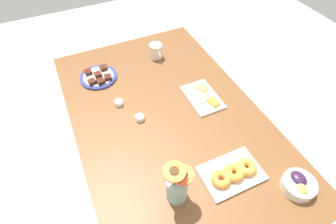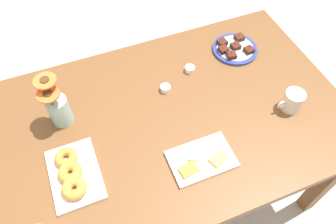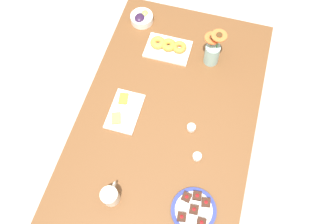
# 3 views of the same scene
# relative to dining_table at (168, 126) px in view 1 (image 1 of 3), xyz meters

# --- Properties ---
(ground_plane) EXTENTS (6.00, 6.00, 0.00)m
(ground_plane) POSITION_rel_dining_table_xyz_m (0.00, 0.00, -0.65)
(ground_plane) COLOR #B7B2A8
(dining_table) EXTENTS (1.60, 1.00, 0.74)m
(dining_table) POSITION_rel_dining_table_xyz_m (0.00, 0.00, 0.00)
(dining_table) COLOR brown
(dining_table) RESTS_ON ground_plane
(coffee_mug) EXTENTS (0.12, 0.09, 0.10)m
(coffee_mug) POSITION_rel_dining_table_xyz_m (-0.53, 0.15, 0.13)
(coffee_mug) COLOR silver
(coffee_mug) RESTS_ON dining_table
(grape_bowl) EXTENTS (0.15, 0.15, 0.07)m
(grape_bowl) POSITION_rel_dining_table_xyz_m (0.62, 0.35, 0.12)
(grape_bowl) COLOR white
(grape_bowl) RESTS_ON dining_table
(cheese_platter) EXTENTS (0.26, 0.17, 0.03)m
(cheese_platter) POSITION_rel_dining_table_xyz_m (-0.04, 0.25, 0.10)
(cheese_platter) COLOR white
(cheese_platter) RESTS_ON dining_table
(croissant_platter) EXTENTS (0.19, 0.28, 0.05)m
(croissant_platter) POSITION_rel_dining_table_xyz_m (0.45, 0.12, 0.11)
(croissant_platter) COLOR white
(croissant_platter) RESTS_ON dining_table
(jam_cup_honey) EXTENTS (0.05, 0.05, 0.03)m
(jam_cup_honey) POSITION_rel_dining_table_xyz_m (-0.05, -0.15, 0.10)
(jam_cup_honey) COLOR white
(jam_cup_honey) RESTS_ON dining_table
(jam_cup_berry) EXTENTS (0.05, 0.05, 0.03)m
(jam_cup_berry) POSITION_rel_dining_table_xyz_m (-0.20, -0.22, 0.10)
(jam_cup_berry) COLOR white
(jam_cup_berry) RESTS_ON dining_table
(dessert_plate) EXTENTS (0.23, 0.23, 0.05)m
(dessert_plate) POSITION_rel_dining_table_xyz_m (-0.48, -0.27, 0.10)
(dessert_plate) COLOR navy
(dessert_plate) RESTS_ON dining_table
(flower_vase) EXTENTS (0.10, 0.12, 0.25)m
(flower_vase) POSITION_rel_dining_table_xyz_m (0.43, -0.16, 0.17)
(flower_vase) COLOR #99C1B7
(flower_vase) RESTS_ON dining_table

